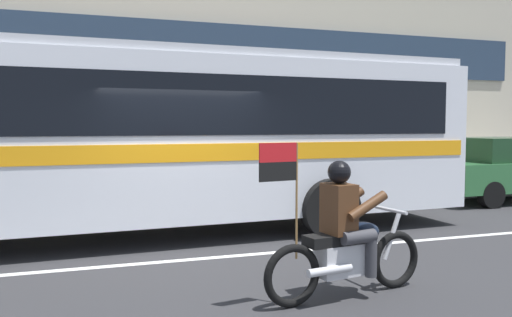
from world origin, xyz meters
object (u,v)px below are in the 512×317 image
object	(u,v)px
motorcycle_with_rider	(345,239)
fire_hydrant	(45,190)
transit_bus	(112,129)
parked_sedan_curbside	(510,168)

from	to	relation	value
motorcycle_with_rider	fire_hydrant	xyz separation A→B (m)	(-3.68, 7.04, -0.15)
transit_bus	motorcycle_with_rider	distance (m)	4.75
transit_bus	parked_sedan_curbside	bearing A→B (deg)	7.91
fire_hydrant	parked_sedan_curbside	bearing A→B (deg)	-8.63
motorcycle_with_rider	parked_sedan_curbside	xyz separation A→B (m)	(7.62, 5.33, 0.18)
transit_bus	parked_sedan_curbside	world-z (taller)	transit_bus
transit_bus	parked_sedan_curbside	xyz separation A→B (m)	(9.98, 1.39, -1.03)
transit_bus	motorcycle_with_rider	size ratio (longest dim) A/B	5.99
motorcycle_with_rider	fire_hydrant	bearing A→B (deg)	117.57
fire_hydrant	transit_bus	bearing A→B (deg)	-67.08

